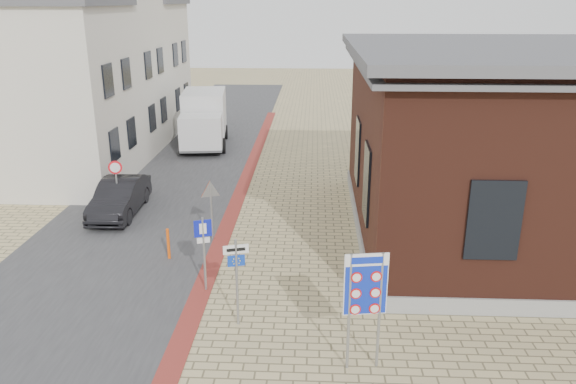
% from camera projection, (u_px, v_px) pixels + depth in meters
% --- Properties ---
extents(ground, '(120.00, 120.00, 0.00)m').
position_uv_depth(ground, '(262.00, 329.00, 14.81)').
color(ground, tan).
rests_on(ground, ground).
extents(road_strip, '(7.00, 60.00, 0.02)m').
position_uv_depth(road_strip, '(183.00, 167.00, 29.23)').
color(road_strip, '#38383A').
rests_on(road_strip, ground).
extents(curb_strip, '(0.60, 40.00, 0.02)m').
position_uv_depth(curb_strip, '(237.00, 200.00, 24.35)').
color(curb_strip, maroon).
rests_on(curb_strip, ground).
extents(brick_building, '(13.00, 13.00, 6.80)m').
position_uv_depth(brick_building, '(531.00, 141.00, 19.89)').
color(brick_building, gray).
rests_on(brick_building, ground).
extents(townhouse_near, '(7.40, 6.40, 8.30)m').
position_uv_depth(townhouse_near, '(42.00, 95.00, 25.30)').
color(townhouse_near, beige).
rests_on(townhouse_near, ground).
extents(townhouse_mid, '(7.40, 6.40, 9.10)m').
position_uv_depth(townhouse_mid, '(92.00, 70.00, 30.84)').
color(townhouse_mid, beige).
rests_on(townhouse_mid, ground).
extents(townhouse_far, '(7.40, 6.40, 8.30)m').
position_uv_depth(townhouse_far, '(127.00, 66.00, 36.64)').
color(townhouse_far, beige).
rests_on(townhouse_far, ground).
extents(bike_rack, '(0.08, 1.80, 0.60)m').
position_uv_depth(bike_rack, '(357.00, 282.00, 16.69)').
color(bike_rack, slate).
rests_on(bike_rack, ground).
extents(sedan, '(1.61, 4.33, 1.41)m').
position_uv_depth(sedan, '(120.00, 197.00, 22.58)').
color(sedan, black).
rests_on(sedan, ground).
extents(box_truck, '(3.07, 6.21, 3.12)m').
position_uv_depth(box_truck, '(204.00, 119.00, 33.01)').
color(box_truck, slate).
rests_on(box_truck, ground).
extents(border_sign, '(1.00, 0.20, 2.94)m').
position_uv_depth(border_sign, '(366.00, 287.00, 12.60)').
color(border_sign, gray).
rests_on(border_sign, ground).
extents(essen_sign, '(0.65, 0.22, 2.46)m').
position_uv_depth(essen_sign, '(237.00, 269.00, 14.51)').
color(essen_sign, gray).
rests_on(essen_sign, ground).
extents(parking_sign, '(0.50, 0.20, 2.32)m').
position_uv_depth(parking_sign, '(203.00, 242.00, 16.28)').
color(parking_sign, gray).
rests_on(parking_sign, ground).
extents(yield_sign, '(0.75, 0.32, 2.18)m').
position_uv_depth(yield_sign, '(211.00, 197.00, 19.82)').
color(yield_sign, gray).
rests_on(yield_sign, ground).
extents(speed_sign, '(0.53, 0.16, 2.27)m').
position_uv_depth(speed_sign, '(116.00, 179.00, 22.17)').
color(speed_sign, gray).
rests_on(speed_sign, ground).
extents(bollard, '(0.12, 0.12, 1.08)m').
position_uv_depth(bollard, '(168.00, 244.00, 18.65)').
color(bollard, '#F7560D').
rests_on(bollard, ground).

